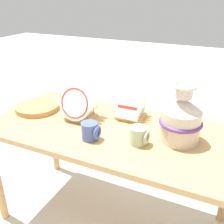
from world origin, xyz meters
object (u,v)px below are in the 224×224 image
dish_rack_square_plates (131,109)px  mug_cobalt_glaze (91,131)px  ceramic_vase (181,118)px  dish_rack_round_plates (80,105)px  wicker_charger_stack (37,107)px  mug_sage_glaze (139,136)px

dish_rack_square_plates → mug_cobalt_glaze: 0.37m
ceramic_vase → dish_rack_round_plates: bearing=-179.7°
dish_rack_round_plates → dish_rack_square_plates: (0.29, 0.16, -0.04)m
dish_rack_round_plates → wicker_charger_stack: (-0.36, 0.00, -0.09)m
dish_rack_round_plates → dish_rack_square_plates: 0.34m
wicker_charger_stack → mug_sage_glaze: bearing=-9.1°
dish_rack_round_plates → mug_sage_glaze: (0.45, -0.13, -0.05)m
ceramic_vase → mug_cobalt_glaze: bearing=-156.6°
ceramic_vase → mug_cobalt_glaze: ceramic_vase is taller
dish_rack_round_plates → dish_rack_square_plates: bearing=28.7°
ceramic_vase → mug_sage_glaze: 0.25m
dish_rack_square_plates → mug_sage_glaze: dish_rack_square_plates is taller
wicker_charger_stack → mug_cobalt_glaze: 0.58m
dish_rack_square_plates → mug_cobalt_glaze: (-0.11, -0.36, -0.01)m
ceramic_vase → mug_cobalt_glaze: 0.51m
ceramic_vase → mug_sage_glaze: (-0.19, -0.13, -0.09)m
wicker_charger_stack → mug_cobalt_glaze: (0.54, -0.20, 0.03)m
ceramic_vase → wicker_charger_stack: size_ratio=1.11×
dish_rack_square_plates → mug_sage_glaze: bearing=-61.2°
ceramic_vase → dish_rack_square_plates: 0.39m
ceramic_vase → wicker_charger_stack: bearing=-179.9°
mug_sage_glaze → dish_rack_round_plates: bearing=164.1°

